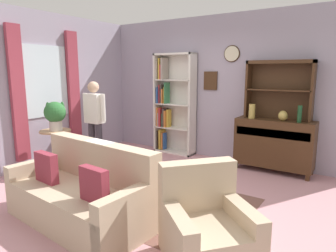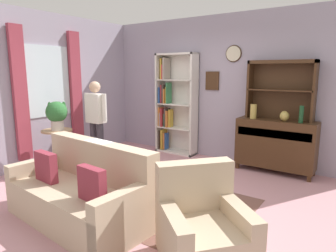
{
  "view_description": "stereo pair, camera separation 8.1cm",
  "coord_description": "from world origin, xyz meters",
  "px_view_note": "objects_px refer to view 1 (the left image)",
  "views": [
    {
      "loc": [
        2.46,
        -3.36,
        1.74
      ],
      "look_at": [
        0.1,
        0.2,
        0.95
      ],
      "focal_mm": 31.92,
      "sensor_mm": 36.0,
      "label": 1
    },
    {
      "loc": [
        2.53,
        -3.31,
        1.74
      ],
      "look_at": [
        0.1,
        0.2,
        0.95
      ],
      "focal_mm": 31.92,
      "sensor_mm": 36.0,
      "label": 2
    }
  ],
  "objects_px": {
    "sideboard": "(274,143)",
    "sideboard_hutch": "(280,82)",
    "bookshelf": "(171,105)",
    "person_reading": "(95,118)",
    "plant_stand": "(56,146)",
    "potted_plant_large": "(55,114)",
    "coffee_table": "(134,172)",
    "book_stack": "(132,163)",
    "bottle_wine": "(300,114)",
    "vase_round": "(283,116)",
    "vase_tall": "(252,111)",
    "armchair_floral": "(207,231)",
    "potted_plant_small": "(58,167)",
    "couch_floral": "(83,195)"
  },
  "relations": [
    {
      "from": "sideboard",
      "to": "sideboard_hutch",
      "type": "height_order",
      "value": "sideboard_hutch"
    },
    {
      "from": "bookshelf",
      "to": "person_reading",
      "type": "height_order",
      "value": "bookshelf"
    },
    {
      "from": "plant_stand",
      "to": "potted_plant_large",
      "type": "bearing_deg",
      "value": -11.34
    },
    {
      "from": "coffee_table",
      "to": "book_stack",
      "type": "bearing_deg",
      "value": 145.91
    },
    {
      "from": "bookshelf",
      "to": "bottle_wine",
      "type": "height_order",
      "value": "bookshelf"
    },
    {
      "from": "vase_round",
      "to": "sideboard",
      "type": "bearing_deg",
      "value": 152.83
    },
    {
      "from": "plant_stand",
      "to": "vase_tall",
      "type": "bearing_deg",
      "value": 35.99
    },
    {
      "from": "vase_round",
      "to": "potted_plant_large",
      "type": "bearing_deg",
      "value": -147.95
    },
    {
      "from": "vase_tall",
      "to": "potted_plant_large",
      "type": "relative_size",
      "value": 0.5
    },
    {
      "from": "vase_round",
      "to": "plant_stand",
      "type": "height_order",
      "value": "vase_round"
    },
    {
      "from": "vase_tall",
      "to": "coffee_table",
      "type": "relative_size",
      "value": 0.31
    },
    {
      "from": "armchair_floral",
      "to": "book_stack",
      "type": "bearing_deg",
      "value": 153.11
    },
    {
      "from": "armchair_floral",
      "to": "vase_tall",
      "type": "bearing_deg",
      "value": 100.84
    },
    {
      "from": "sideboard",
      "to": "vase_tall",
      "type": "distance_m",
      "value": 0.67
    },
    {
      "from": "bookshelf",
      "to": "vase_round",
      "type": "relative_size",
      "value": 12.35
    },
    {
      "from": "vase_round",
      "to": "person_reading",
      "type": "xyz_separation_m",
      "value": [
        -2.91,
        -1.46,
        -0.1
      ]
    },
    {
      "from": "book_stack",
      "to": "coffee_table",
      "type": "bearing_deg",
      "value": -34.09
    },
    {
      "from": "bookshelf",
      "to": "potted_plant_small",
      "type": "bearing_deg",
      "value": -105.27
    },
    {
      "from": "book_stack",
      "to": "bookshelf",
      "type": "bearing_deg",
      "value": 109.07
    },
    {
      "from": "sideboard",
      "to": "couch_floral",
      "type": "height_order",
      "value": "sideboard"
    },
    {
      "from": "armchair_floral",
      "to": "plant_stand",
      "type": "height_order",
      "value": "armchair_floral"
    },
    {
      "from": "sideboard_hutch",
      "to": "couch_floral",
      "type": "distance_m",
      "value": 3.66
    },
    {
      "from": "vase_round",
      "to": "bottle_wine",
      "type": "relative_size",
      "value": 0.61
    },
    {
      "from": "sideboard_hutch",
      "to": "potted_plant_large",
      "type": "bearing_deg",
      "value": -144.68
    },
    {
      "from": "potted_plant_small",
      "to": "coffee_table",
      "type": "relative_size",
      "value": 0.41
    },
    {
      "from": "vase_tall",
      "to": "plant_stand",
      "type": "xyz_separation_m",
      "value": [
        -2.77,
        -2.01,
        -0.59
      ]
    },
    {
      "from": "vase_tall",
      "to": "person_reading",
      "type": "bearing_deg",
      "value": -148.75
    },
    {
      "from": "bottle_wine",
      "to": "armchair_floral",
      "type": "relative_size",
      "value": 0.26
    },
    {
      "from": "bookshelf",
      "to": "bottle_wine",
      "type": "xyz_separation_m",
      "value": [
        2.58,
        -0.17,
        0.03
      ]
    },
    {
      "from": "vase_tall",
      "to": "bottle_wine",
      "type": "relative_size",
      "value": 0.9
    },
    {
      "from": "vase_tall",
      "to": "coffee_table",
      "type": "xyz_separation_m",
      "value": [
        -0.95,
        -2.1,
        -0.69
      ]
    },
    {
      "from": "vase_round",
      "to": "couch_floral",
      "type": "distance_m",
      "value": 3.41
    },
    {
      "from": "potted_plant_small",
      "to": "armchair_floral",
      "type": "bearing_deg",
      "value": -11.58
    },
    {
      "from": "sideboard",
      "to": "couch_floral",
      "type": "distance_m",
      "value": 3.35
    },
    {
      "from": "vase_round",
      "to": "sideboard_hutch",
      "type": "bearing_deg",
      "value": 126.48
    },
    {
      "from": "bookshelf",
      "to": "sideboard_hutch",
      "type": "distance_m",
      "value": 2.25
    },
    {
      "from": "couch_floral",
      "to": "book_stack",
      "type": "xyz_separation_m",
      "value": [
        -0.03,
        0.91,
        0.14
      ]
    },
    {
      "from": "person_reading",
      "to": "book_stack",
      "type": "bearing_deg",
      "value": -23.57
    },
    {
      "from": "couch_floral",
      "to": "person_reading",
      "type": "xyz_separation_m",
      "value": [
        -1.38,
        1.5,
        0.59
      ]
    },
    {
      "from": "plant_stand",
      "to": "book_stack",
      "type": "height_order",
      "value": "plant_stand"
    },
    {
      "from": "bookshelf",
      "to": "potted_plant_small",
      "type": "relative_size",
      "value": 6.34
    },
    {
      "from": "plant_stand",
      "to": "potted_plant_small",
      "type": "bearing_deg",
      "value": -34.15
    },
    {
      "from": "sideboard",
      "to": "coffee_table",
      "type": "bearing_deg",
      "value": -121.59
    },
    {
      "from": "bottle_wine",
      "to": "couch_floral",
      "type": "distance_m",
      "value": 3.52
    },
    {
      "from": "sideboard",
      "to": "vase_tall",
      "type": "xyz_separation_m",
      "value": [
        -0.39,
        -0.08,
        0.54
      ]
    },
    {
      "from": "vase_tall",
      "to": "book_stack",
      "type": "bearing_deg",
      "value": -116.83
    },
    {
      "from": "couch_floral",
      "to": "potted_plant_large",
      "type": "bearing_deg",
      "value": 151.53
    },
    {
      "from": "potted_plant_small",
      "to": "person_reading",
      "type": "distance_m",
      "value": 1.06
    },
    {
      "from": "bottle_wine",
      "to": "potted_plant_large",
      "type": "height_order",
      "value": "potted_plant_large"
    },
    {
      "from": "sideboard_hutch",
      "to": "vase_tall",
      "type": "relative_size",
      "value": 4.4
    }
  ]
}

